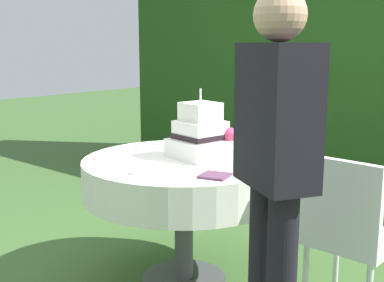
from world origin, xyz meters
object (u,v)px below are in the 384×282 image
(garden_chair, at_px, (347,229))
(standing_person, at_px, (275,166))
(serving_plate_near, at_px, (146,146))
(napkin_stack, at_px, (215,176))
(serving_plate_far, at_px, (105,157))
(serving_plate_left, at_px, (174,147))
(wedding_cake, at_px, (201,136))
(serving_plate_right, at_px, (142,171))
(cake_table, at_px, (184,178))

(garden_chair, relative_size, standing_person, 0.56)
(serving_plate_near, relative_size, napkin_stack, 0.97)
(serving_plate_far, distance_m, serving_plate_left, 0.49)
(serving_plate_left, bearing_deg, napkin_stack, -32.19)
(serving_plate_left, xyz_separation_m, garden_chair, (1.21, -0.13, -0.21))
(serving_plate_far, bearing_deg, standing_person, -7.88)
(wedding_cake, distance_m, garden_chair, 0.97)
(serving_plate_right, distance_m, garden_chair, 1.04)
(serving_plate_left, bearing_deg, standing_person, -30.15)
(serving_plate_left, xyz_separation_m, serving_plate_right, (0.29, -0.57, 0.00))
(serving_plate_near, xyz_separation_m, standing_person, (1.27, -0.55, 0.18))
(napkin_stack, bearing_deg, standing_person, -27.38)
(garden_chair, bearing_deg, serving_plate_right, -154.36)
(napkin_stack, bearing_deg, serving_plate_near, 159.31)
(serving_plate_far, height_order, serving_plate_right, same)
(wedding_cake, xyz_separation_m, napkin_stack, (0.33, -0.30, -0.12))
(serving_plate_left, bearing_deg, serving_plate_right, -62.62)
(cake_table, distance_m, garden_chair, 0.96)
(cake_table, distance_m, wedding_cake, 0.26)
(serving_plate_left, distance_m, standing_person, 1.30)
(standing_person, bearing_deg, serving_plate_right, 174.34)
(serving_plate_near, relative_size, serving_plate_left, 1.28)
(wedding_cake, xyz_separation_m, standing_person, (0.81, -0.55, 0.05))
(serving_plate_right, distance_m, napkin_stack, 0.38)
(cake_table, bearing_deg, serving_plate_near, 166.63)
(serving_plate_near, relative_size, serving_plate_far, 0.99)
(serving_plate_near, xyz_separation_m, serving_plate_right, (0.44, -0.47, 0.00))
(serving_plate_near, distance_m, garden_chair, 1.38)
(serving_plate_right, height_order, garden_chair, garden_chair)
(wedding_cake, distance_m, serving_plate_far, 0.57)
(cake_table, xyz_separation_m, serving_plate_right, (0.04, -0.37, 0.12))
(serving_plate_near, distance_m, serving_plate_right, 0.64)
(wedding_cake, height_order, standing_person, standing_person)
(napkin_stack, xyz_separation_m, standing_person, (0.49, -0.25, 0.18))
(cake_table, bearing_deg, standing_person, -27.56)
(serving_plate_near, distance_m, serving_plate_far, 0.38)
(cake_table, relative_size, napkin_stack, 8.47)
(serving_plate_near, xyz_separation_m, garden_chair, (1.36, -0.03, -0.21))
(serving_plate_left, distance_m, serving_plate_right, 0.64)
(cake_table, bearing_deg, serving_plate_left, 141.95)
(serving_plate_right, xyz_separation_m, garden_chair, (0.91, 0.44, -0.21))
(cake_table, height_order, serving_plate_far, serving_plate_far)
(cake_table, distance_m, serving_plate_near, 0.43)
(serving_plate_left, relative_size, standing_person, 0.06)
(cake_table, bearing_deg, napkin_stack, -27.81)
(cake_table, relative_size, serving_plate_near, 8.71)
(wedding_cake, bearing_deg, serving_plate_near, -179.66)
(serving_plate_near, bearing_deg, garden_chair, -1.12)
(serving_plate_far, bearing_deg, serving_plate_near, 96.79)
(serving_plate_near, distance_m, napkin_stack, 0.83)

